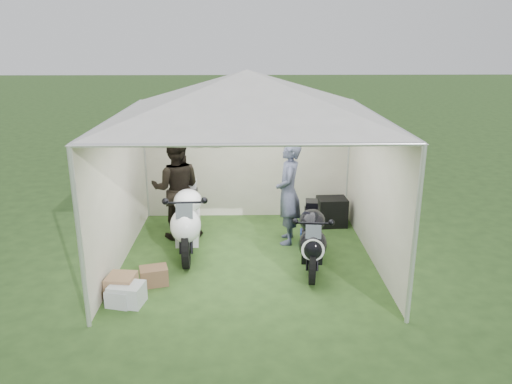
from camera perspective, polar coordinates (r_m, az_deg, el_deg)
ground at (r=8.26m, az=-0.92°, el=-7.42°), size 80.00×80.00×0.00m
canopy_tent at (r=7.58m, az=-1.02°, el=10.65°), size 5.66×5.66×3.00m
motorcycle_white at (r=8.34m, az=-7.81°, el=-2.98°), size 0.54×2.14×1.05m
motorcycle_black at (r=7.77m, az=6.42°, el=-5.10°), size 0.54×1.85×0.91m
paddock_stand at (r=8.69m, az=6.24°, el=-5.26°), size 0.38×0.26×0.27m
person_dark_jacket at (r=8.86m, az=-9.09°, el=0.41°), size 0.90×0.71×1.82m
person_blue_jacket at (r=8.55m, az=3.73°, el=-0.07°), size 0.49×0.70×1.81m
equipment_box at (r=9.60m, az=8.64°, el=-2.24°), size 0.57×0.47×0.54m
crate_0 at (r=7.07m, az=-14.53°, el=-11.22°), size 0.50×0.42×0.29m
crate_1 at (r=7.24m, az=-15.09°, el=-10.39°), size 0.41×0.41×0.33m
crate_2 at (r=7.08m, az=-15.29°, el=-11.51°), size 0.38×0.34×0.24m
crate_3 at (r=7.50m, az=-11.59°, el=-9.37°), size 0.45×0.38×0.26m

